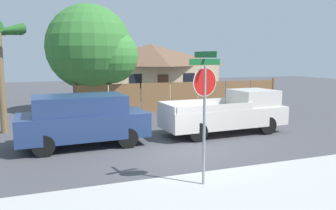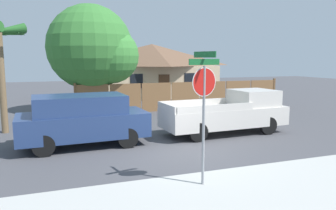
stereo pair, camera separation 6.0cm
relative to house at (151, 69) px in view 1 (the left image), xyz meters
The scene contains 8 objects.
ground_plane 18.13m from the house, 103.92° to the right, with size 80.00×80.00×0.00m, color #47474C.
sidewalk_strip 21.62m from the house, 101.61° to the right, with size 36.00×3.20×0.01m.
wooden_fence 8.66m from the house, 92.83° to the right, with size 13.66×0.12×1.86m.
house is the anchor object (origin of this frame).
oak_tree 9.68m from the house, 128.09° to the right, with size 5.31×5.06×6.43m.
red_suv 17.11m from the house, 115.82° to the right, with size 4.71×2.21×1.90m.
orange_pickup 15.46m from the house, 94.60° to the right, with size 5.50×2.12×1.86m.
stop_sign 20.88m from the house, 103.59° to the right, with size 0.92×0.83×3.40m.
Camera 1 is at (-4.23, -10.12, 3.21)m, focal length 35.00 mm.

